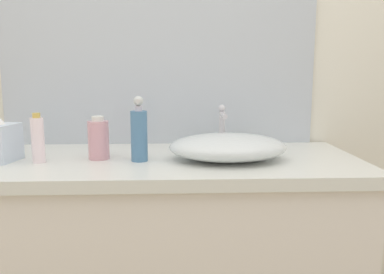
{
  "coord_description": "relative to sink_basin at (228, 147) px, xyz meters",
  "views": [
    {
      "loc": [
        0.05,
        -1.02,
        1.22
      ],
      "look_at": [
        0.11,
        0.37,
        0.98
      ],
      "focal_mm": 36.91,
      "sensor_mm": 36.0,
      "label": 1
    }
  ],
  "objects": [
    {
      "name": "bathroom_wall_rear",
      "position": [
        -0.23,
        0.38,
        0.35
      ],
      "size": [
        6.0,
        0.06,
        2.6
      ],
      "primitive_type": "cube",
      "color": "silver",
      "rests_on": "ground"
    },
    {
      "name": "lotion_bottle",
      "position": [
        -0.46,
        0.04,
        0.03
      ],
      "size": [
        0.08,
        0.08,
        0.16
      ],
      "color": "#D196A2",
      "rests_on": "vanity_counter"
    },
    {
      "name": "vanity_counter",
      "position": [
        -0.25,
        0.04,
        -0.5
      ],
      "size": [
        1.47,
        0.59,
        0.9
      ],
      "color": "white",
      "rests_on": "ground"
    },
    {
      "name": "wall_mirror_panel",
      "position": [
        -0.25,
        0.34,
        0.42
      ],
      "size": [
        1.33,
        0.01,
        0.94
      ],
      "primitive_type": "cube",
      "color": "#B2BCC6",
      "rests_on": "vanity_counter"
    },
    {
      "name": "sink_basin",
      "position": [
        0.0,
        0.0,
        0.0
      ],
      "size": [
        0.42,
        0.3,
        0.09
      ],
      "primitive_type": "ellipsoid",
      "color": "silver",
      "rests_on": "vanity_counter"
    },
    {
      "name": "perfume_bottle",
      "position": [
        -0.66,
        -0.02,
        0.03
      ],
      "size": [
        0.04,
        0.04,
        0.17
      ],
      "color": "white",
      "rests_on": "vanity_counter"
    },
    {
      "name": "faucet",
      "position": [
        0.0,
        0.17,
        0.06
      ],
      "size": [
        0.03,
        0.12,
        0.18
      ],
      "color": "silver",
      "rests_on": "vanity_counter"
    },
    {
      "name": "soap_dispenser",
      "position": [
        -0.31,
        -0.01,
        0.05
      ],
      "size": [
        0.06,
        0.06,
        0.23
      ],
      "color": "teal",
      "rests_on": "vanity_counter"
    }
  ]
}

